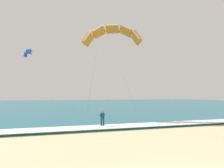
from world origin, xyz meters
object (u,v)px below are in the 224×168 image
surfboard (102,128)px  kite_distant (28,51)px  kite_primary (112,34)px  kitesurfer (102,118)px

surfboard → kite_distant: (-8.22, 38.26, 14.14)m
surfboard → kite_primary: kite_primary is taller
surfboard → kitesurfer: bearing=81.6°
surfboard → kitesurfer: 0.91m
surfboard → kitesurfer: (0.00, 0.02, 0.91)m
kite_primary → kite_distant: size_ratio=2.12×
kitesurfer → kite_primary: bearing=64.4°
surfboard → kitesurfer: kitesurfer is taller
surfboard → kite_distant: size_ratio=0.27×
surfboard → kitesurfer: size_ratio=0.86×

